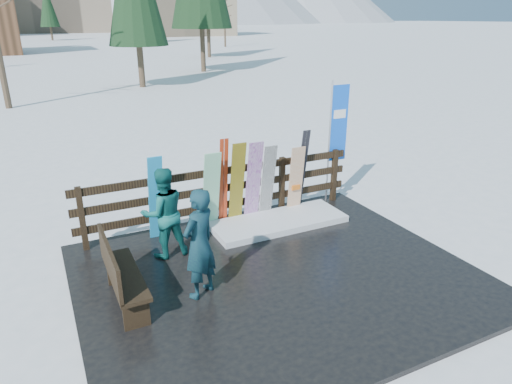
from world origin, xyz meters
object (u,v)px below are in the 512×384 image
snowboard_0 (156,199)px  snowboard_4 (267,182)px  snowboard_1 (211,191)px  person_front (199,244)px  snowboard_5 (296,180)px  snowboard_3 (253,182)px  bench (119,273)px  rental_flag (337,128)px  snowboard_2 (237,184)px  person_back (164,213)px

snowboard_0 → snowboard_4: 2.22m
snowboard_1 → person_front: 2.19m
snowboard_1 → snowboard_4: 1.18m
snowboard_5 → snowboard_3: bearing=180.0°
bench → rental_flag: 5.47m
snowboard_5 → rental_flag: (1.12, 0.27, 0.90)m
snowboard_3 → person_front: snowboard_3 is taller
bench → snowboard_3: (2.89, 1.74, 0.30)m
snowboard_2 → snowboard_3: 0.35m
bench → snowboard_0: size_ratio=0.91×
bench → snowboard_2: size_ratio=0.89×
snowboard_2 → person_back: bearing=-159.3°
snowboard_3 → person_front: (-1.80, -1.98, -0.00)m
snowboard_0 → rental_flag: rental_flag is taller
snowboard_4 → person_back: bearing=-165.0°
snowboard_0 → snowboard_1: snowboard_0 is taller
snowboard_0 → snowboard_4: snowboard_0 is taller
snowboard_1 → snowboard_2: 0.53m
snowboard_1 → snowboard_2: bearing=-0.0°
snowboard_5 → snowboard_1: bearing=180.0°
snowboard_1 → snowboard_4: snowboard_1 is taller
snowboard_3 → person_back: snowboard_3 is taller
snowboard_0 → snowboard_4: size_ratio=1.06×
rental_flag → person_back: rental_flag is taller
bench → snowboard_1: size_ratio=0.95×
person_front → snowboard_2: bearing=-157.0°
bench → person_front: (1.09, -0.24, 0.30)m
person_back → rental_flag: bearing=-170.6°
snowboard_3 → person_back: 2.03m
snowboard_4 → person_front: person_front is taller
person_back → snowboard_3: bearing=-165.6°
snowboard_2 → snowboard_0: bearing=180.0°
snowboard_2 → snowboard_4: (0.65, 0.00, -0.07)m
snowboard_4 → rental_flag: 1.98m
snowboard_0 → snowboard_2: size_ratio=0.97×
person_front → snowboard_0: bearing=-117.5°
bench → person_back: (0.95, 1.13, 0.26)m
bench → person_front: size_ratio=0.92×
snowboard_0 → snowboard_3: bearing=-0.0°
snowboard_3 → snowboard_4: snowboard_3 is taller
snowboard_3 → snowboard_4: bearing=0.0°
snowboard_3 → snowboard_0: bearing=180.0°
rental_flag → snowboard_1: bearing=-174.8°
person_back → snowboard_2: bearing=-162.1°
bench → snowboard_0: snowboard_0 is taller
person_back → bench: bearing=47.1°
snowboard_0 → snowboard_5: snowboard_0 is taller
snowboard_4 → rental_flag: rental_flag is taller
bench → snowboard_2: 3.10m
person_back → person_front: bearing=92.7°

